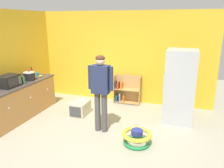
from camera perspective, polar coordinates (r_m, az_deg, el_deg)
The scene contains 15 objects.
ground_plane at distance 5.05m, azimuth -4.10°, elevation -12.78°, with size 12.00×12.00×0.00m, color #A39F8A.
back_wall at distance 6.73m, azimuth 3.20°, elevation 6.74°, with size 5.20×0.06×2.70m, color gold.
left_side_wall at distance 6.63m, azimuth -23.21°, elevation 5.33°, with size 0.06×2.99×2.70m, color yellow.
kitchen_counter at distance 6.20m, azimuth -22.31°, elevation -3.85°, with size 0.65×2.26×0.90m.
refrigerator at distance 5.62m, azimuth 16.92°, elevation -0.62°, with size 0.73×0.68×1.78m.
bookshelf at distance 6.76m, azimuth 3.57°, elevation -1.80°, with size 0.80×0.28×0.85m.
standing_person at distance 4.82m, azimuth -2.93°, elevation -0.77°, with size 0.57×0.22×1.73m.
baby_walker at distance 4.65m, azimuth 6.36°, elevation -13.32°, with size 0.60×0.60×0.32m.
pet_carrier at distance 6.02m, azimuth -8.21°, elevation -6.13°, with size 0.42×0.55×0.36m.
microwave at distance 5.82m, azimuth -24.90°, elevation 0.67°, with size 0.37×0.48×0.28m.
crock_pot at distance 6.27m, azimuth -20.34°, elevation 1.91°, with size 0.29×0.29×0.25m.
banana_bunch at distance 6.56m, azimuth -17.71°, elevation 2.00°, with size 0.12×0.16×0.04m.
green_glass_bottle at distance 5.96m, azimuth -21.71°, elevation 0.95°, with size 0.07×0.07×0.25m.
ketchup_bottle at distance 6.79m, azimuth -19.82°, elevation 2.87°, with size 0.07×0.07×0.25m.
teal_cup at distance 6.73m, azimuth -18.54°, elevation 2.43°, with size 0.08×0.08×0.10m, color teal.
Camera 1 is at (1.71, -4.09, 2.43)m, focal length 35.80 mm.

